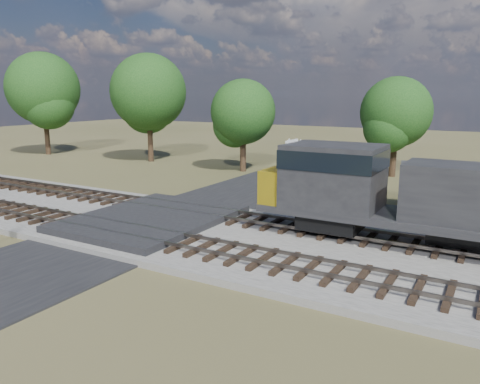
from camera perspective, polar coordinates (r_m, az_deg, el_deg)
The scene contains 9 objects.
ground at distance 25.29m, azimuth -11.41°, elevation -4.39°, with size 160.00×160.00×0.00m, color #454525.
ballast_bed at distance 20.78m, azimuth 10.98°, elevation -7.55°, with size 140.00×10.00×0.30m, color gray.
road at distance 25.28m, azimuth -11.41°, elevation -4.30°, with size 7.00×60.00×0.08m, color black.
crossing_panel at distance 25.56m, azimuth -10.70°, elevation -3.45°, with size 7.00×9.00×0.62m, color #262628.
track_near at distance 21.77m, azimuth -8.72°, elevation -5.82°, with size 140.00×2.60×0.33m.
track_far at distance 25.69m, azimuth -1.75°, elevation -2.94°, with size 140.00×2.60×0.33m.
crossing_signal_far at distance 29.63m, azimuth 6.44°, elevation 1.67°, with size 1.71×0.41×4.25m.
equipment_shed at distance 29.15m, azimuth 23.02°, elevation 0.03°, with size 4.98×4.98×2.91m.
treeline at distance 38.82m, azimuth 18.26°, elevation 11.20°, with size 85.61×11.83×11.67m.
Camera 1 is at (16.21, -18.11, 6.98)m, focal length 35.00 mm.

